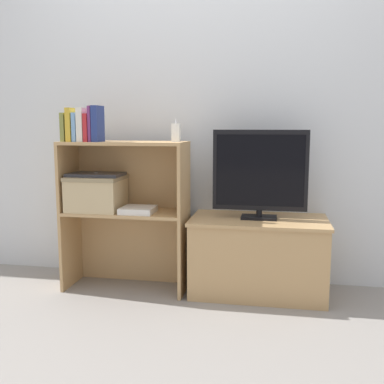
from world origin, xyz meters
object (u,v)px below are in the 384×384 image
at_px(tv, 260,172).
at_px(book_navy, 98,124).
at_px(tv_stand, 258,256).
at_px(book_mustard, 72,125).
at_px(book_ivory, 83,125).
at_px(book_crimson, 89,128).
at_px(book_plum, 93,124).
at_px(storage_basket_left, 97,192).
at_px(book_olive, 67,127).
at_px(laptop, 96,174).
at_px(book_skyblue, 77,127).
at_px(magazine_stack, 138,210).
at_px(baby_monitor, 176,133).

relative_size(tv, book_navy, 2.64).
distance_m(tv_stand, book_mustard, 1.43).
relative_size(book_mustard, book_ivory, 1.00).
relative_size(book_mustard, book_crimson, 1.21).
height_order(book_plum, storage_basket_left, book_plum).
distance_m(book_olive, storage_basket_left, 0.45).
xyz_separation_m(book_navy, laptop, (-0.04, 0.05, -0.32)).
bearing_deg(laptop, book_crimson, -104.20).
distance_m(tv, book_mustard, 1.21).
bearing_deg(laptop, book_olive, -162.45).
bearing_deg(tv_stand, book_ivory, -173.16).
bearing_deg(tv, storage_basket_left, -175.72).
height_order(book_skyblue, magazine_stack, book_skyblue).
bearing_deg(tv_stand, book_mustard, -173.59).
bearing_deg(tv_stand, book_navy, -172.51).
height_order(book_ivory, laptop, book_ivory).
xyz_separation_m(tv_stand, book_plum, (-1.03, -0.13, 0.83)).
distance_m(book_navy, magazine_stack, 0.59).
distance_m(book_mustard, book_crimson, 0.11).
distance_m(book_skyblue, magazine_stack, 0.64).
height_order(book_skyblue, laptop, book_skyblue).
xyz_separation_m(book_plum, book_navy, (0.03, 0.00, 0.00)).
relative_size(book_ivory, magazine_stack, 1.01).
xyz_separation_m(tv_stand, book_skyblue, (-1.13, -0.13, 0.81)).
relative_size(book_mustard, baby_monitor, 1.47).
bearing_deg(book_navy, laptop, 130.24).
xyz_separation_m(tv_stand, book_olive, (-1.20, -0.13, 0.81)).
xyz_separation_m(baby_monitor, storage_basket_left, (-0.52, -0.02, -0.38)).
distance_m(book_skyblue, storage_basket_left, 0.42).
relative_size(book_olive, book_crimson, 1.03).
height_order(book_mustard, book_navy, book_navy).
height_order(tv_stand, laptop, laptop).
bearing_deg(baby_monitor, book_navy, -172.10).
height_order(book_ivory, book_plum, book_plum).
xyz_separation_m(book_crimson, book_plum, (0.02, 0.00, 0.02)).
xyz_separation_m(tv, book_plum, (-1.03, -0.13, 0.30)).
xyz_separation_m(tv, laptop, (-1.04, -0.08, -0.02)).
xyz_separation_m(book_olive, book_ivory, (0.11, 0.00, 0.02)).
relative_size(book_olive, book_skyblue, 1.00).
xyz_separation_m(book_olive, book_plum, (0.17, 0.00, 0.02)).
xyz_separation_m(book_crimson, book_navy, (0.06, 0.00, 0.02)).
xyz_separation_m(book_mustard, laptop, (0.13, 0.05, -0.32)).
bearing_deg(book_ivory, tv, 6.76).
bearing_deg(book_ivory, book_navy, 0.00).
bearing_deg(book_plum, storage_basket_left, 102.25).
relative_size(book_mustard, book_skyblue, 1.17).
bearing_deg(book_plum, tv_stand, 7.26).
relative_size(book_crimson, storage_basket_left, 0.51).
bearing_deg(book_mustard, tv, 6.33).
bearing_deg(book_navy, magazine_stack, 3.14).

